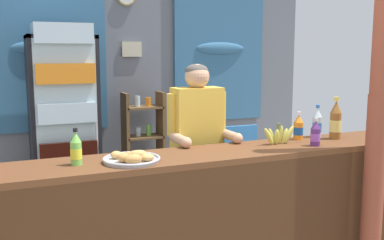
% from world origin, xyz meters
% --- Properties ---
extents(ground_plane, '(8.01, 8.01, 0.00)m').
position_xyz_m(ground_plane, '(0.00, 1.23, 0.00)').
color(ground_plane, gray).
extents(back_wall_curtained, '(4.79, 0.22, 2.84)m').
position_xyz_m(back_wall_curtained, '(0.01, 3.13, 1.47)').
color(back_wall_curtained, slate).
rests_on(back_wall_curtained, ground).
extents(stall_counter, '(3.20, 0.49, 0.97)m').
position_xyz_m(stall_counter, '(-0.10, 0.34, 0.59)').
color(stall_counter, brown).
rests_on(stall_counter, ground).
extents(timber_post, '(0.17, 0.15, 2.71)m').
position_xyz_m(timber_post, '(0.96, 0.10, 1.30)').
color(timber_post, brown).
rests_on(timber_post, ground).
extents(drink_fridge, '(0.68, 0.63, 1.93)m').
position_xyz_m(drink_fridge, '(-0.85, 2.59, 1.05)').
color(drink_fridge, black).
rests_on(drink_fridge, ground).
extents(bottle_shelf_rack, '(0.48, 0.28, 1.18)m').
position_xyz_m(bottle_shelf_rack, '(0.08, 2.83, 0.61)').
color(bottle_shelf_rack, brown).
rests_on(bottle_shelf_rack, ground).
extents(plastic_lawn_chair, '(0.45, 0.45, 0.86)m').
position_xyz_m(plastic_lawn_chair, '(0.90, 2.07, 0.49)').
color(plastic_lawn_chair, '#3884D6').
rests_on(plastic_lawn_chair, ground).
extents(shopkeeper, '(0.49, 0.42, 1.56)m').
position_xyz_m(shopkeeper, '(-0.06, 0.90, 0.98)').
color(shopkeeper, '#28282D').
rests_on(shopkeeper, ground).
extents(soda_bottle_iced_tea, '(0.09, 0.09, 0.33)m').
position_xyz_m(soda_bottle_iced_tea, '(0.94, 0.50, 1.11)').
color(soda_bottle_iced_tea, brown).
rests_on(soda_bottle_iced_tea, stall_counter).
extents(soda_bottle_lime_soda, '(0.07, 0.07, 0.22)m').
position_xyz_m(soda_bottle_lime_soda, '(-1.05, 0.45, 1.07)').
color(soda_bottle_lime_soda, '#75C64C').
rests_on(soda_bottle_lime_soda, stall_counter).
extents(soda_bottle_orange_soda, '(0.07, 0.07, 0.22)m').
position_xyz_m(soda_bottle_orange_soda, '(0.66, 0.59, 1.06)').
color(soda_bottle_orange_soda, orange).
rests_on(soda_bottle_orange_soda, stall_counter).
extents(soda_bottle_water, '(0.07, 0.07, 0.26)m').
position_xyz_m(soda_bottle_water, '(0.86, 0.62, 1.08)').
color(soda_bottle_water, silver).
rests_on(soda_bottle_water, stall_counter).
extents(soda_bottle_grape_soda, '(0.07, 0.07, 0.20)m').
position_xyz_m(soda_bottle_grape_soda, '(0.63, 0.34, 1.06)').
color(soda_bottle_grape_soda, '#56286B').
rests_on(soda_bottle_grape_soda, stall_counter).
extents(pastry_tray, '(0.36, 0.36, 0.07)m').
position_xyz_m(pastry_tray, '(-0.73, 0.39, 1.00)').
color(pastry_tray, '#BCBCC1').
rests_on(pastry_tray, stall_counter).
extents(banana_bunch, '(0.28, 0.06, 0.16)m').
position_xyz_m(banana_bunch, '(0.42, 0.50, 1.03)').
color(banana_bunch, '#CCC14C').
rests_on(banana_bunch, stall_counter).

